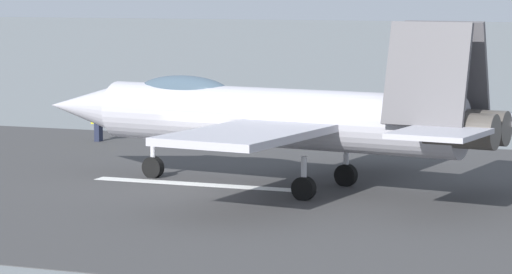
{
  "coord_description": "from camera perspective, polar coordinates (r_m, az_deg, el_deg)",
  "views": [
    {
      "loc": [
        -16.87,
        38.32,
        6.72
      ],
      "look_at": [
        -3.39,
        3.54,
        2.2
      ],
      "focal_mm": 87.32,
      "sensor_mm": 36.0,
      "label": 1
    }
  ],
  "objects": [
    {
      "name": "fighter_jet",
      "position": [
        41.3,
        0.84,
        0.99
      ],
      "size": [
        17.61,
        13.89,
        5.66
      ],
      "color": "#AEACB5",
      "rests_on": "ground"
    },
    {
      "name": "runway_strip",
      "position": [
        42.39,
        -2.53,
        -2.2
      ],
      "size": [
        240.0,
        26.0,
        0.02
      ],
      "color": "#3C3B3C",
      "rests_on": "ground"
    },
    {
      "name": "ground_plane",
      "position": [
        42.4,
        -2.55,
        -2.22
      ],
      "size": [
        400.0,
        400.0,
        0.0
      ],
      "primitive_type": "plane",
      "color": "slate"
    },
    {
      "name": "crew_person",
      "position": [
        54.52,
        -7.24,
        0.65
      ],
      "size": [
        0.7,
        0.36,
        1.66
      ],
      "color": "#1E2338",
      "rests_on": "ground"
    }
  ]
}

